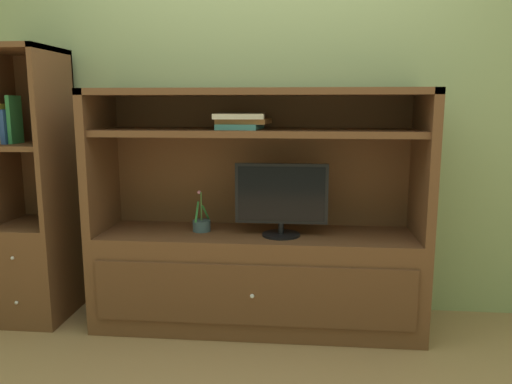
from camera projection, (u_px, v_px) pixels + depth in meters
ground_plane at (250, 357)px, 2.58m from camera, size 8.00×8.00×0.00m
painted_rear_wall at (262, 88)px, 3.07m from camera, size 6.00×0.10×2.80m
media_console at (257, 252)px, 2.90m from camera, size 1.90×0.53×1.39m
tv_monitor at (281, 198)px, 2.77m from camera, size 0.52×0.22×0.41m
potted_plant at (202, 225)px, 2.91m from camera, size 0.10×0.12×0.24m
magazine_stack at (241, 121)px, 2.78m from camera, size 0.32×0.34×0.09m
bookshelf_tall at (34, 229)px, 3.02m from camera, size 0.40×0.48×1.63m
upright_book_row at (9, 123)px, 2.90m from camera, size 0.10×0.17×0.28m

